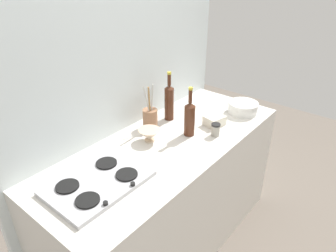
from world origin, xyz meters
TOP-DOWN VIEW (x-y plane):
  - ground_plane at (0.00, 0.00)m, footprint 6.00×6.00m
  - counter_block at (0.00, 0.00)m, footprint 1.80×0.70m
  - backsplash_panel at (0.00, 0.38)m, footprint 1.90×0.06m
  - stovetop_hob at (-0.56, 0.02)m, footprint 0.52×0.36m
  - plate_stack at (0.70, -0.16)m, footprint 0.22×0.23m
  - wine_bottle_leftmost at (0.26, 0.20)m, footprint 0.07×0.07m
  - wine_bottle_mid_left at (0.17, -0.04)m, footprint 0.07×0.07m
  - mixing_bowl at (-0.06, 0.10)m, footprint 0.14×0.14m
  - butter_dish at (0.39, -0.10)m, footprint 0.15×0.14m
  - utensil_crock at (0.08, 0.22)m, footprint 0.10×0.10m
  - condiment_jar_front at (0.27, -0.19)m, footprint 0.06×0.06m

SIDE VIEW (x-z plane):
  - ground_plane at x=0.00m, z-range 0.00..0.00m
  - counter_block at x=0.00m, z-range 0.00..0.90m
  - stovetop_hob at x=-0.56m, z-range 0.89..0.93m
  - butter_dish at x=0.39m, z-range 0.90..0.97m
  - plate_stack at x=0.70m, z-range 0.90..0.98m
  - condiment_jar_front at x=0.27m, z-range 0.90..0.99m
  - mixing_bowl at x=-0.06m, z-range 0.90..0.99m
  - utensil_crock at x=0.08m, z-range 0.81..1.14m
  - wine_bottle_mid_left at x=0.17m, z-range 0.86..1.19m
  - wine_bottle_leftmost at x=0.26m, z-range 0.86..1.22m
  - backsplash_panel at x=0.00m, z-range 0.00..2.32m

